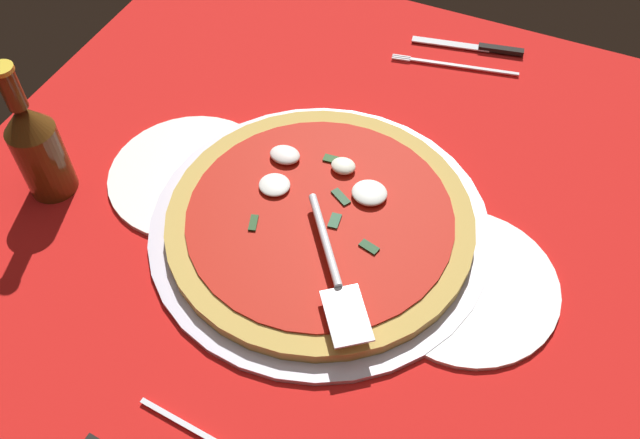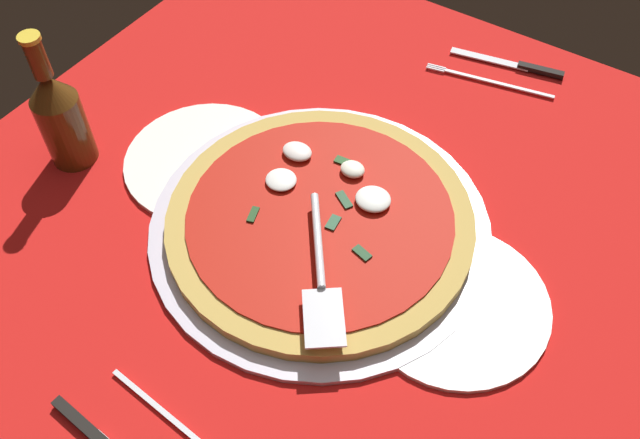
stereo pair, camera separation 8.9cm
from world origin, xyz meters
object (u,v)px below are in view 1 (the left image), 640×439
(place_setting_far, at_px, (466,58))
(beer_bottle, at_px, (37,147))
(dinner_plate_left, at_px, (192,175))
(pizza_server, at_px, (334,270))
(dinner_plate_right, at_px, (465,284))
(pizza, at_px, (320,219))

(place_setting_far, height_order, beer_bottle, beer_bottle)
(dinner_plate_left, relative_size, pizza_server, 1.21)
(pizza_server, bearing_deg, dinner_plate_right, 79.90)
(pizza, xyz_separation_m, pizza_server, (0.05, -0.08, 0.03))
(pizza, xyz_separation_m, beer_bottle, (-0.36, -0.08, 0.06))
(dinner_plate_right, bearing_deg, place_setting_far, 106.22)
(dinner_plate_left, distance_m, beer_bottle, 0.20)
(pizza, height_order, pizza_server, pizza_server)
(dinner_plate_left, xyz_separation_m, beer_bottle, (-0.16, -0.09, 0.08))
(pizza_server, bearing_deg, place_setting_far, 140.76)
(dinner_plate_left, distance_m, pizza_server, 0.28)
(pizza, relative_size, beer_bottle, 1.89)
(pizza_server, xyz_separation_m, beer_bottle, (-0.42, -0.00, 0.03))
(dinner_plate_left, bearing_deg, dinner_plate_right, -2.84)
(pizza_server, relative_size, beer_bottle, 0.90)
(beer_bottle, bearing_deg, place_setting_far, 48.84)
(dinner_plate_left, xyz_separation_m, pizza_server, (0.26, -0.09, 0.04))
(dinner_plate_left, height_order, dinner_plate_right, same)
(dinner_plate_right, xyz_separation_m, pizza_server, (-0.15, -0.07, 0.04))
(dinner_plate_right, xyz_separation_m, place_setting_far, (-0.12, 0.43, -0.00))
(dinner_plate_left, height_order, beer_bottle, beer_bottle)
(pizza, bearing_deg, place_setting_far, 79.76)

